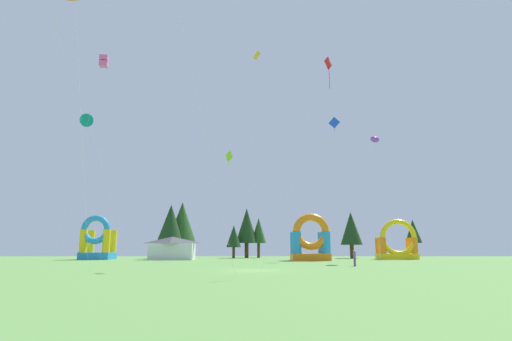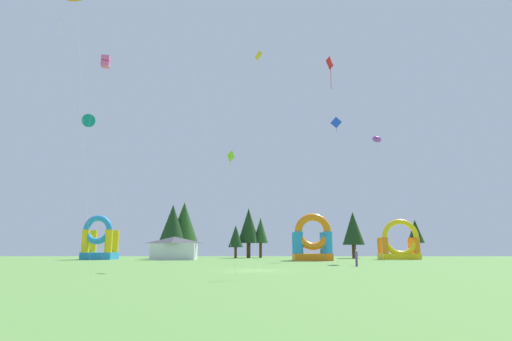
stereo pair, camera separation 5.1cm
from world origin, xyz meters
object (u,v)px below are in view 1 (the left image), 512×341
(kite_yellow_diamond, at_px, (259,59))
(kite_blue_diamond, at_px, (336,124))
(person_left_edge, at_px, (356,256))
(inflatable_red_slide, at_px, (99,243))
(kite_red_diamond, at_px, (330,66))
(kite_teal_delta, at_px, (90,121))
(inflatable_yellow_castle, at_px, (312,243))
(kite_lime_diamond, at_px, (230,157))
(festival_tent, at_px, (174,248))
(inflatable_blue_arch, at_px, (399,245))
(kite_purple_parafoil, at_px, (377,139))
(kite_white_diamond, at_px, (58,27))
(kite_pink_box, at_px, (106,62))

(kite_yellow_diamond, bearing_deg, kite_blue_diamond, 58.76)
(person_left_edge, distance_m, inflatable_red_slide, 43.99)
(kite_red_diamond, xyz_separation_m, kite_blue_diamond, (6.51, 31.77, 4.33))
(kite_teal_delta, xyz_separation_m, inflatable_yellow_castle, (25.66, 21.59, -12.39))
(kite_teal_delta, xyz_separation_m, kite_blue_diamond, (30.33, 23.69, 6.77))
(inflatable_red_slide, bearing_deg, kite_lime_diamond, -23.03)
(kite_red_diamond, xyz_separation_m, festival_tent, (-19.61, 33.96, -15.52))
(inflatable_blue_arch, bearing_deg, person_left_edge, -116.69)
(kite_purple_parafoil, relative_size, kite_white_diamond, 0.61)
(kite_red_diamond, height_order, kite_teal_delta, kite_red_diamond)
(kite_red_diamond, xyz_separation_m, person_left_edge, (3.83, 9.95, -16.34))
(kite_teal_delta, distance_m, inflatable_red_slide, 30.93)
(kite_blue_diamond, distance_m, inflatable_yellow_castle, 19.83)
(kite_yellow_diamond, bearing_deg, kite_purple_parafoil, 33.97)
(kite_purple_parafoil, xyz_separation_m, inflatable_yellow_castle, (-8.17, 7.83, -13.98))
(kite_yellow_diamond, xyz_separation_m, inflatable_red_slide, (-26.01, 24.26, -20.53))
(kite_pink_box, relative_size, inflatable_yellow_castle, 3.01)
(kite_teal_delta, relative_size, kite_lime_diamond, 1.01)
(inflatable_yellow_castle, bearing_deg, kite_teal_delta, -139.92)
(kite_teal_delta, distance_m, kite_lime_diamond, 22.42)
(kite_blue_diamond, distance_m, inflatable_red_slide, 43.19)
(kite_purple_parafoil, height_order, kite_pink_box, kite_pink_box)
(kite_purple_parafoil, distance_m, inflatable_red_slide, 46.32)
(kite_red_diamond, height_order, kite_lime_diamond, kite_red_diamond)
(kite_yellow_diamond, bearing_deg, kite_red_diamond, -60.94)
(kite_white_diamond, height_order, kite_pink_box, kite_white_diamond)
(kite_white_diamond, distance_m, kite_yellow_diamond, 23.59)
(inflatable_yellow_castle, bearing_deg, kite_purple_parafoil, -43.80)
(inflatable_red_slide, height_order, festival_tent, inflatable_red_slide)
(kite_teal_delta, bearing_deg, kite_red_diamond, -18.73)
(kite_purple_parafoil, bearing_deg, kite_pink_box, -152.26)
(person_left_edge, distance_m, inflatable_blue_arch, 29.25)
(kite_yellow_diamond, height_order, kite_pink_box, kite_yellow_diamond)
(kite_purple_parafoil, bearing_deg, person_left_edge, -117.46)
(person_left_edge, relative_size, inflatable_red_slide, 0.24)
(kite_red_diamond, relative_size, kite_yellow_diamond, 0.75)
(inflatable_blue_arch, bearing_deg, kite_purple_parafoil, -116.03)
(kite_blue_diamond, relative_size, inflatable_yellow_castle, 3.25)
(kite_white_diamond, bearing_deg, kite_lime_diamond, 38.83)
(kite_lime_diamond, relative_size, inflatable_yellow_castle, 2.26)
(kite_lime_diamond, bearing_deg, festival_tent, 139.34)
(kite_teal_delta, xyz_separation_m, inflatable_red_slide, (-8.30, 27.17, -12.24))
(inflatable_red_slide, bearing_deg, kite_purple_parafoil, -17.66)
(kite_pink_box, relative_size, person_left_edge, 12.37)
(person_left_edge, relative_size, festival_tent, 0.24)
(inflatable_blue_arch, distance_m, festival_tent, 36.63)
(kite_lime_diamond, height_order, kite_yellow_diamond, kite_yellow_diamond)
(inflatable_blue_arch, relative_size, festival_tent, 0.95)
(inflatable_blue_arch, xyz_separation_m, inflatable_yellow_castle, (-15.11, -6.39, 0.27))
(kite_teal_delta, height_order, kite_blue_diamond, kite_blue_diamond)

